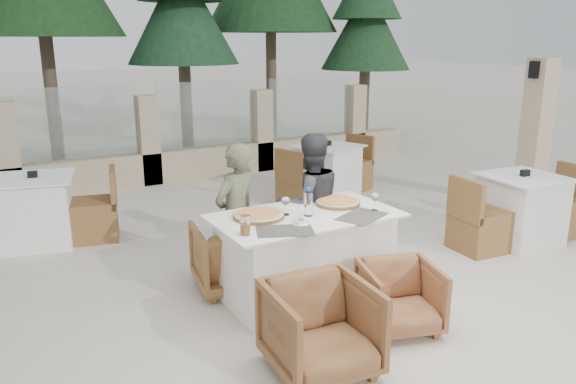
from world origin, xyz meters
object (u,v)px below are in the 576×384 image
armchair_near_left (321,329)px  diner_left (236,216)px  beer_glass_left (245,225)px  bg_table_b (327,172)px  pizza_left (259,215)px  wine_glass_centre (286,205)px  beer_glass_right (308,196)px  olive_dish (301,221)px  water_bottle (308,202)px  armchair_near_right (400,297)px  dining_table (305,256)px  armchair_far_right (305,237)px  diner_right (310,205)px  pizza_right (338,202)px  wine_glass_corner (375,201)px  bg_table_c (521,209)px  armchair_far_left (231,256)px  bg_table_a (37,211)px

armchair_near_left → diner_left: (0.10, 1.59, 0.35)m
beer_glass_left → bg_table_b: size_ratio=0.09×
pizza_left → wine_glass_centre: bearing=-10.5°
beer_glass_left → bg_table_b: (2.65, 2.82, -0.46)m
beer_glass_right → olive_dish: (-0.38, -0.49, -0.04)m
pizza_left → water_bottle: 0.44m
beer_glass_right → armchair_near_right: bearing=-83.4°
dining_table → armchair_far_right: bearing=58.7°
wine_glass_centre → diner_left: (-0.26, 0.47, -0.19)m
wine_glass_centre → olive_dish: bearing=-92.3°
wine_glass_centre → diner_right: diner_right is taller
pizza_right → water_bottle: 0.45m
wine_glass_corner → armchair_near_left: (-1.10, -0.84, -0.54)m
armchair_near_right → beer_glass_right: bearing=114.4°
armchair_far_right → diner_left: (-0.81, -0.12, 0.39)m
beer_glass_left → bg_table_c: size_ratio=0.09×
pizza_right → armchair_near_left: 1.56m
wine_glass_centre → wine_glass_corner: 0.79m
water_bottle → armchair_near_right: water_bottle is taller
pizza_right → bg_table_b: (1.56, 2.51, -0.41)m
armchair_near_right → diner_left: (-0.76, 1.40, 0.40)m
beer_glass_left → diner_right: diner_right is taller
armchair_far_right → diner_right: 0.47m
armchair_far_left → diner_right: diner_right is taller
pizza_right → diner_right: (-0.09, 0.33, -0.10)m
dining_table → water_bottle: water_bottle is taller
dining_table → armchair_far_right: 0.77m
wine_glass_centre → diner_right: 0.62m
pizza_right → armchair_near_left: (-0.93, -1.16, -0.47)m
armchair_far_left → bg_table_c: bearing=-179.9°
olive_dish → armchair_far_left: olive_dish is taller
diner_right → wine_glass_centre: bearing=44.1°
diner_left → armchair_near_left: bearing=62.2°
diner_right → pizza_left: bearing=30.8°
wine_glass_corner → diner_right: 0.72m
wine_glass_corner → wine_glass_centre: bearing=159.1°
wine_glass_corner → bg_table_c: 2.31m
armchair_far_left → armchair_far_right: (0.88, 0.15, -0.02)m
beer_glass_right → diner_left: (-0.63, 0.24, -0.16)m
beer_glass_left → beer_glass_right: bearing=29.6°
pizza_right → armchair_far_right: bearing=91.8°
armchair_far_right → diner_right: diner_right is taller
diner_right → bg_table_b: diner_right is taller
pizza_right → beer_glass_right: bearing=136.8°
bg_table_a → wine_glass_corner: bearing=-35.4°
armchair_far_left → beer_glass_left: bearing=84.0°
dining_table → beer_glass_right: 0.58m
armchair_far_left → diner_left: bearing=-146.1°
dining_table → olive_dish: olive_dish is taller
armchair_near_right → dining_table: bearing=129.7°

